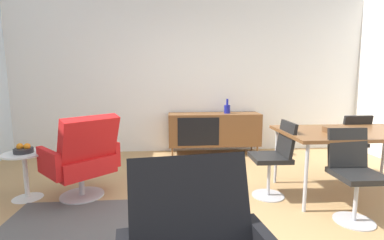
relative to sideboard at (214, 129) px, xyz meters
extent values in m
plane|color=tan|center=(-0.40, -2.30, -0.44)|extent=(8.32, 8.32, 0.00)
cube|color=white|center=(-0.40, 0.30, 0.96)|extent=(6.80, 0.12, 2.80)
cube|color=brown|center=(0.00, 0.00, 0.00)|extent=(1.60, 0.44, 0.56)
cube|color=black|center=(-0.30, -0.22, 0.00)|extent=(0.70, 0.01, 0.48)
cylinder|color=brown|center=(-0.74, -0.17, -0.36)|extent=(0.03, 0.03, 0.16)
cylinder|color=brown|center=(0.74, -0.17, -0.36)|extent=(0.03, 0.03, 0.16)
cylinder|color=brown|center=(-0.74, 0.17, -0.36)|extent=(0.03, 0.03, 0.16)
cylinder|color=brown|center=(0.74, 0.17, -0.36)|extent=(0.03, 0.03, 0.16)
cylinder|color=navy|center=(0.23, 0.00, 0.35)|extent=(0.10, 0.10, 0.15)
cylinder|color=navy|center=(0.23, 0.00, 0.48)|extent=(0.04, 0.04, 0.11)
cube|color=brown|center=(1.29, -1.84, 0.28)|extent=(1.60, 0.90, 0.04)
cylinder|color=#B7B7BC|center=(0.57, -2.23, -0.09)|extent=(0.04, 0.04, 0.70)
cylinder|color=#B7B7BC|center=(0.57, -1.45, -0.09)|extent=(0.04, 0.04, 0.70)
cylinder|color=#B7B7BC|center=(2.01, -1.45, -0.09)|extent=(0.04, 0.04, 0.70)
cylinder|color=brown|center=(1.05, -1.89, 0.33)|extent=(0.26, 0.26, 0.06)
cube|color=black|center=(0.34, -1.84, 0.01)|extent=(0.41, 0.41, 0.05)
cube|color=black|center=(0.52, -1.85, 0.23)|extent=(0.09, 0.38, 0.38)
cylinder|color=#B7B7BC|center=(0.34, -1.84, -0.23)|extent=(0.04, 0.04, 0.42)
cylinder|color=#B7B7BC|center=(0.34, -1.84, -0.43)|extent=(0.36, 0.36, 0.01)
cube|color=black|center=(0.94, -2.46, 0.01)|extent=(0.40, 0.40, 0.05)
cube|color=black|center=(0.94, -2.28, 0.23)|extent=(0.38, 0.09, 0.38)
cylinder|color=#B7B7BC|center=(0.94, -2.46, -0.23)|extent=(0.04, 0.04, 0.42)
cylinder|color=#B7B7BC|center=(0.94, -2.46, -0.43)|extent=(0.36, 0.36, 0.01)
cube|color=black|center=(1.64, -1.22, 0.01)|extent=(0.41, 0.41, 0.05)
cube|color=black|center=(1.64, -1.40, 0.23)|extent=(0.38, 0.10, 0.38)
cylinder|color=#B7B7BC|center=(1.64, -1.22, -0.23)|extent=(0.04, 0.04, 0.42)
cylinder|color=#B7B7BC|center=(1.64, -1.22, -0.43)|extent=(0.36, 0.36, 0.01)
cube|color=red|center=(-1.77, -1.68, -0.06)|extent=(0.82, 0.82, 0.20)
cube|color=red|center=(-1.61, -1.86, 0.25)|extent=(0.62, 0.61, 0.51)
cube|color=red|center=(-1.53, -1.46, 0.02)|extent=(0.39, 0.41, 0.28)
cube|color=red|center=(-2.01, -1.91, 0.02)|extent=(0.39, 0.41, 0.28)
cylinder|color=#B7B7BC|center=(-1.77, -1.68, -0.30)|extent=(0.06, 0.06, 0.28)
cylinder|color=#B7B7BC|center=(-1.77, -1.68, -0.43)|extent=(0.48, 0.48, 0.02)
cube|color=black|center=(-0.67, -3.44, 0.25)|extent=(0.63, 0.35, 0.51)
cylinder|color=white|center=(-2.36, -1.69, 0.07)|extent=(0.44, 0.44, 0.02)
cylinder|color=white|center=(-2.36, -1.69, -0.19)|extent=(0.05, 0.05, 0.50)
cone|color=white|center=(-2.36, -1.69, -0.43)|extent=(0.32, 0.32, 0.02)
cylinder|color=#262628|center=(-2.36, -1.69, 0.11)|extent=(0.20, 0.20, 0.05)
sphere|color=orange|center=(-2.32, -1.69, 0.15)|extent=(0.07, 0.07, 0.07)
sphere|color=orange|center=(-2.40, -1.68, 0.15)|extent=(0.07, 0.07, 0.07)
camera|label=1|loc=(-0.75, -4.75, 0.88)|focal=25.83mm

